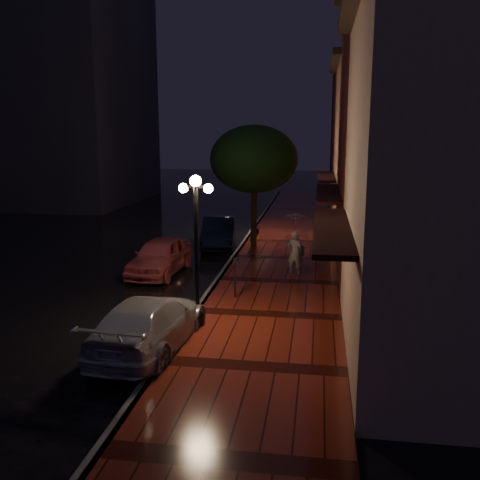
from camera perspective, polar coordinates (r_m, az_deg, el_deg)
The scene contains 15 objects.
ground at distance 20.43m, azimuth -2.32°, elevation -4.49°, with size 120.00×120.00×0.00m, color black.
sidewalk at distance 20.12m, azimuth 4.01°, elevation -4.54°, with size 4.50×60.00×0.15m, color #48150C.
curb at distance 20.41m, azimuth -2.32°, elevation -4.29°, with size 0.25×60.00×0.15m, color #595451.
storefront_near at distance 13.75m, azimuth 22.36°, elevation 4.90°, with size 5.00×8.00×8.50m, color gray.
storefront_mid at distance 21.54m, azimuth 17.59°, elevation 10.64°, with size 5.00×8.00×11.00m, color #511914.
storefront_far at distance 29.49m, azimuth 15.08°, elevation 8.93°, with size 5.00×8.00×9.00m, color #8C5951.
storefront_extra at distance 39.43m, azimuth 13.50°, elevation 10.28°, with size 5.00×12.00×10.00m, color #511914.
streetlamp_near at distance 14.98m, azimuth -4.65°, elevation -0.19°, with size 0.96×0.36×4.31m.
streetlamp_far at distance 28.64m, azimuth 1.71°, elevation 5.43°, with size 0.96×0.36×4.31m.
street_tree at distance 25.50m, azimuth 1.51°, elevation 8.39°, with size 4.16×4.16×5.80m.
pink_car at distance 21.66m, azimuth -8.53°, elevation -1.70°, with size 1.72×4.27×1.46m, color #BF4E55.
navy_car at distance 26.43m, azimuth -2.27°, elevation 0.82°, with size 1.55×4.44×1.46m, color black.
silver_car at distance 14.34m, azimuth -9.67°, elevation -8.74°, with size 1.98×4.86×1.41m, color #A6A6AD.
woman_with_umbrella at distance 20.61m, azimuth 5.93°, elevation 0.59°, with size 1.00×1.02×2.42m.
parking_meter at distance 17.89m, azimuth -0.52°, elevation -3.61°, with size 0.12×0.09×1.34m.
Camera 1 is at (3.71, -19.28, 5.63)m, focal length 40.00 mm.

